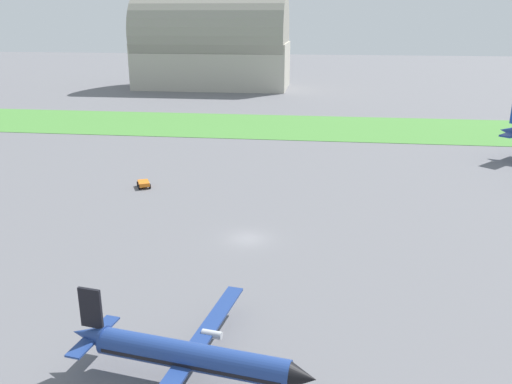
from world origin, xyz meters
The scene contains 5 objects.
ground_plane centered at (0.00, 0.00, 0.00)m, with size 600.00×600.00×0.00m, color slate.
grass_taxiway_strip centered at (0.00, 64.37, 0.04)m, with size 360.00×28.00×0.08m, color #478438.
airplane_foreground_turboprop centered at (-0.47, -25.26, 2.27)m, with size 17.73×20.63×6.20m.
baggage_cart_near_gate centered at (-17.89, 16.82, 0.57)m, with size 2.63×2.91×0.90m.
hangar_distant centered at (-30.93, 130.25, 14.40)m, with size 51.63×27.81×31.76m.
Camera 1 is at (8.06, -54.91, 24.04)m, focal length 37.32 mm.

